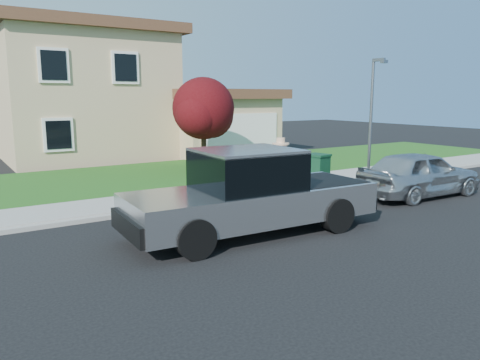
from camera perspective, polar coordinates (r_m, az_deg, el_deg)
name	(u,v)px	position (r m, az deg, el deg)	size (l,w,h in m)	color
ground	(262,227)	(12.00, 2.65, -5.73)	(80.00, 80.00, 0.00)	black
curb	(234,199)	(14.86, -0.73, -2.36)	(40.00, 0.20, 0.12)	gray
sidewalk	(217,193)	(15.77, -2.86, -1.57)	(40.00, 2.00, 0.15)	gray
lawn	(162,175)	(19.74, -9.44, 0.61)	(40.00, 7.00, 0.10)	#1A4614
house	(107,98)	(26.98, -15.85, 9.56)	(14.00, 11.30, 6.85)	tan
pickup_truck	(251,194)	(11.23, 1.40, -1.77)	(6.38, 2.57, 2.06)	black
woman	(280,175)	(13.93, 4.92, 0.65)	(0.70, 0.51, 2.09)	tan
sedan	(420,174)	(16.50, 21.05, 0.73)	(1.82, 4.52, 1.54)	#B2B5B9
ornamental_tree	(204,111)	(20.06, -4.40, 8.33)	(2.90, 2.62, 3.99)	black
trash_bin	(317,169)	(17.11, 9.41, 1.36)	(0.79, 0.87, 1.09)	#0D331D
street_lamp	(372,115)	(17.71, 15.81, 7.66)	(0.23, 0.59, 4.60)	slate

